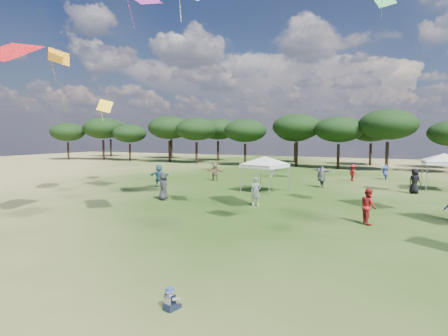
{
  "coord_description": "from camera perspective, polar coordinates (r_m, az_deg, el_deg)",
  "views": [
    {
      "loc": [
        4.6,
        -5.72,
        4.4
      ],
      "look_at": [
        -0.9,
        6.0,
        3.26
      ],
      "focal_mm": 30.0,
      "sensor_mm": 36.0,
      "label": 1
    }
  ],
  "objects": [
    {
      "name": "festival_crowd",
      "position": [
        30.79,
        13.7,
        -1.65
      ],
      "size": [
        30.89,
        22.1,
        1.93
      ],
      "color": "black",
      "rests_on": "ground"
    },
    {
      "name": "tent_left",
      "position": [
        29.02,
        6.24,
        1.52
      ],
      "size": [
        5.51,
        5.51,
        3.06
      ],
      "rotation": [
        0.0,
        0.0,
        -0.27
      ],
      "color": "gray",
      "rests_on": "ground"
    },
    {
      "name": "tree_line",
      "position": [
        53.18,
        22.87,
        5.76
      ],
      "size": [
        108.78,
        17.63,
        7.77
      ],
      "color": "black",
      "rests_on": "ground"
    },
    {
      "name": "toddler",
      "position": [
        10.05,
        -8.15,
        -19.3
      ],
      "size": [
        0.42,
        0.46,
        0.59
      ],
      "rotation": [
        0.0,
        0.0,
        -0.2
      ],
      "color": "black",
      "rests_on": "ground"
    },
    {
      "name": "tent_right",
      "position": [
        34.22,
        30.55,
        1.73
      ],
      "size": [
        5.83,
        5.83,
        3.26
      ],
      "rotation": [
        0.0,
        0.0,
        0.08
      ],
      "color": "gray",
      "rests_on": "ground"
    }
  ]
}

